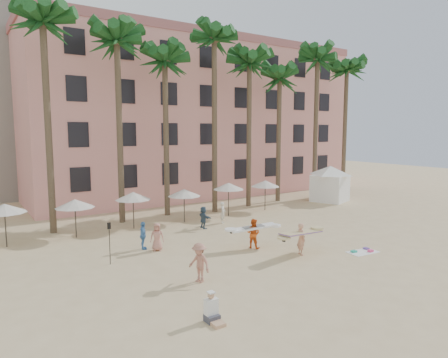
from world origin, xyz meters
TOP-DOWN VIEW (x-y plane):
  - ground at (0.00, 0.00)m, footprint 120.00×120.00m
  - pink_hotel at (7.00, 26.00)m, footprint 35.00×14.00m
  - palm_row at (0.51, 15.00)m, footprint 44.40×5.40m
  - umbrella_row at (-3.00, 12.50)m, footprint 22.50×2.70m
  - cabana at (15.19, 12.57)m, footprint 5.75×5.75m
  - beach_towel at (3.98, 0.05)m, footprint 1.88×1.16m
  - carrier_yellow at (0.64, 1.66)m, footprint 3.21×1.27m
  - carrier_white at (-0.80, 4.18)m, footprint 2.94×1.38m
  - beachgoers at (-4.14, 6.08)m, footprint 8.25×10.28m
  - paddle at (-8.81, 5.96)m, footprint 0.18×0.04m
  - seated_man at (-7.69, -2.33)m, footprint 0.49×0.86m

SIDE VIEW (x-z plane):
  - ground at x=0.00m, z-range 0.00..0.00m
  - beach_towel at x=3.98m, z-range -0.04..0.10m
  - seated_man at x=-7.69m, z-range -0.17..0.94m
  - beachgoers at x=-4.14m, z-range -0.07..1.76m
  - carrier_white at x=-0.80m, z-range 0.06..1.83m
  - carrier_yellow at x=0.64m, z-range 0.11..1.93m
  - paddle at x=-8.81m, z-range 0.30..2.52m
  - cabana at x=15.19m, z-range 0.32..3.82m
  - umbrella_row at x=-3.00m, z-range 0.97..3.69m
  - pink_hotel at x=7.00m, z-range 0.00..16.00m
  - palm_row at x=0.51m, z-range 4.82..21.12m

